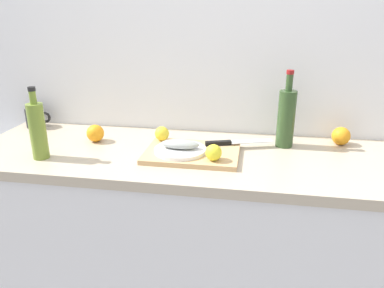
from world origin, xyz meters
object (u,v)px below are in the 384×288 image
(olive_oil_bottle, at_px, (38,130))
(cutting_board, at_px, (192,153))
(fish_fillet, at_px, (180,144))
(wine_bottle, at_px, (286,117))
(coffee_mug_0, at_px, (36,118))
(orange_0, at_px, (95,133))
(chef_knife, at_px, (231,143))
(white_plate, at_px, (180,150))
(lemon_0, at_px, (162,134))

(olive_oil_bottle, bearing_deg, cutting_board, 11.91)
(cutting_board, xyz_separation_m, olive_oil_bottle, (-0.59, -0.12, 0.11))
(fish_fillet, bearing_deg, wine_bottle, 24.79)
(coffee_mug_0, distance_m, orange_0, 0.42)
(chef_knife, xyz_separation_m, orange_0, (-0.60, -0.01, 0.01))
(cutting_board, distance_m, fish_fillet, 0.07)
(white_plate, xyz_separation_m, fish_fillet, (0.00, 0.00, 0.03))
(white_plate, height_order, olive_oil_bottle, olive_oil_bottle)
(white_plate, bearing_deg, wine_bottle, 24.79)
(fish_fillet, xyz_separation_m, wine_bottle, (0.42, 0.19, 0.08))
(chef_knife, bearing_deg, olive_oil_bottle, 179.16)
(olive_oil_bottle, xyz_separation_m, orange_0, (0.14, 0.22, -0.08))
(chef_knife, bearing_deg, fish_fillet, -166.39)
(fish_fillet, xyz_separation_m, coffee_mug_0, (-0.79, 0.27, -0.01))
(white_plate, distance_m, chef_knife, 0.23)
(olive_oil_bottle, distance_m, coffee_mug_0, 0.46)
(orange_0, bearing_deg, fish_fillet, -15.18)
(fish_fillet, relative_size, orange_0, 2.01)
(chef_knife, height_order, orange_0, orange_0)
(chef_knife, relative_size, olive_oil_bottle, 0.99)
(coffee_mug_0, bearing_deg, wine_bottle, -3.51)
(lemon_0, xyz_separation_m, olive_oil_bottle, (-0.44, -0.23, 0.07))
(lemon_0, relative_size, wine_bottle, 0.19)
(wine_bottle, height_order, coffee_mug_0, wine_bottle)
(wine_bottle, height_order, orange_0, wine_bottle)
(chef_knife, bearing_deg, orange_0, 162.93)
(olive_oil_bottle, relative_size, orange_0, 3.72)
(cutting_board, bearing_deg, chef_knife, 34.18)
(fish_fillet, distance_m, lemon_0, 0.16)
(fish_fillet, relative_size, coffee_mug_0, 1.21)
(wine_bottle, bearing_deg, olive_oil_bottle, -162.68)
(coffee_mug_0, height_order, orange_0, coffee_mug_0)
(white_plate, height_order, lemon_0, lemon_0)
(cutting_board, distance_m, lemon_0, 0.19)
(cutting_board, xyz_separation_m, lemon_0, (-0.15, 0.10, 0.04))
(cutting_board, xyz_separation_m, white_plate, (-0.05, -0.02, 0.02))
(white_plate, bearing_deg, olive_oil_bottle, -168.90)
(lemon_0, bearing_deg, coffee_mug_0, 167.92)
(wine_bottle, xyz_separation_m, coffee_mug_0, (-1.22, 0.07, -0.08))
(orange_0, bearing_deg, coffee_mug_0, 157.67)
(chef_knife, xyz_separation_m, wine_bottle, (0.23, 0.08, 0.10))
(white_plate, height_order, fish_fillet, fish_fillet)
(lemon_0, height_order, olive_oil_bottle, olive_oil_bottle)
(lemon_0, distance_m, coffee_mug_0, 0.70)
(chef_knife, height_order, coffee_mug_0, coffee_mug_0)
(wine_bottle, relative_size, orange_0, 4.24)
(cutting_board, bearing_deg, coffee_mug_0, 163.32)
(lemon_0, bearing_deg, olive_oil_bottle, -152.58)
(chef_knife, distance_m, olive_oil_bottle, 0.78)
(coffee_mug_0, bearing_deg, white_plate, -18.72)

